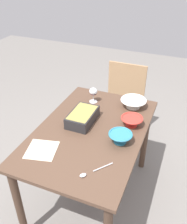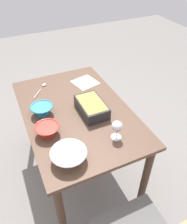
# 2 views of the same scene
# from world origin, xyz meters

# --- Properties ---
(ground_plane) EXTENTS (8.00, 8.00, 0.00)m
(ground_plane) POSITION_xyz_m (0.00, 0.00, 0.00)
(ground_plane) COLOR gray
(dining_table) EXTENTS (1.23, 0.80, 0.77)m
(dining_table) POSITION_xyz_m (0.00, 0.00, 0.65)
(dining_table) COLOR brown
(dining_table) RESTS_ON ground_plane
(wine_glass) EXTENTS (0.07, 0.07, 0.14)m
(wine_glass) POSITION_xyz_m (0.40, 0.14, 0.87)
(wine_glass) COLOR white
(wine_glass) RESTS_ON dining_table
(casserole_dish) EXTENTS (0.29, 0.18, 0.09)m
(casserole_dish) POSITION_xyz_m (0.07, 0.10, 0.82)
(casserole_dish) COLOR #262628
(casserole_dish) RESTS_ON dining_table
(mixing_bowl) EXTENTS (0.23, 0.23, 0.08)m
(mixing_bowl) POSITION_xyz_m (0.45, -0.21, 0.81)
(mixing_bowl) COLOR white
(mixing_bowl) RESTS_ON dining_table
(small_bowl) EXTENTS (0.17, 0.17, 0.08)m
(small_bowl) POSITION_xyz_m (0.17, -0.27, 0.81)
(small_bowl) COLOR red
(small_bowl) RESTS_ON dining_table
(serving_bowl) EXTENTS (0.17, 0.17, 0.08)m
(serving_bowl) POSITION_xyz_m (-0.06, -0.25, 0.81)
(serving_bowl) COLOR teal
(serving_bowl) RESTS_ON dining_table
(serving_spoon) EXTENTS (0.20, 0.16, 0.01)m
(serving_spoon) POSITION_xyz_m (-0.42, -0.17, 0.78)
(serving_spoon) COLOR silver
(serving_spoon) RESTS_ON dining_table
(napkin) EXTENTS (0.25, 0.25, 0.00)m
(napkin) POSITION_xyz_m (-0.34, 0.23, 0.77)
(napkin) COLOR beige
(napkin) RESTS_ON dining_table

